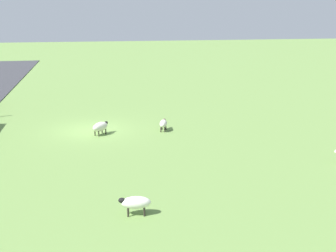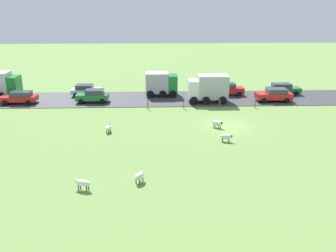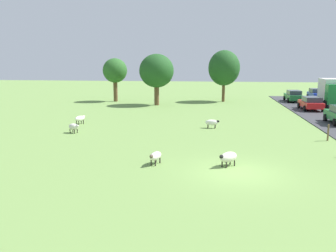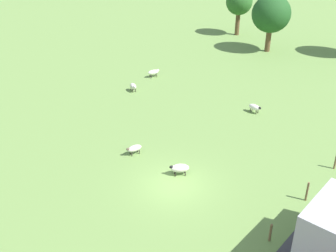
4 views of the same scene
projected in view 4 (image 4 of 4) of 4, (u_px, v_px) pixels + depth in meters
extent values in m
plane|color=#6B8E47|center=(174.00, 185.00, 24.99)|extent=(160.00, 160.00, 0.00)
ellipsoid|color=silver|center=(135.00, 148.00, 27.86)|extent=(0.72, 1.13, 0.44)
ellipsoid|color=brown|center=(128.00, 149.00, 27.58)|extent=(0.25, 0.30, 0.20)
cylinder|color=#2D2823|center=(132.00, 154.00, 27.79)|extent=(0.07, 0.07, 0.30)
cylinder|color=#2D2823|center=(130.00, 153.00, 27.97)|extent=(0.07, 0.07, 0.30)
cylinder|color=#2D2823|center=(139.00, 152.00, 28.06)|extent=(0.07, 0.07, 0.30)
cylinder|color=#2D2823|center=(138.00, 150.00, 28.24)|extent=(0.07, 0.07, 0.30)
ellipsoid|color=white|center=(254.00, 107.00, 33.41)|extent=(1.12, 0.58, 0.47)
ellipsoid|color=black|center=(260.00, 108.00, 33.04)|extent=(0.28, 0.21, 0.20)
cylinder|color=#2D2823|center=(258.00, 112.00, 33.46)|extent=(0.07, 0.07, 0.31)
cylinder|color=#2D2823|center=(256.00, 112.00, 33.31)|extent=(0.07, 0.07, 0.31)
cylinder|color=#2D2823|center=(252.00, 109.00, 33.84)|extent=(0.07, 0.07, 0.31)
cylinder|color=#2D2823|center=(250.00, 110.00, 33.69)|extent=(0.07, 0.07, 0.31)
ellipsoid|color=white|center=(153.00, 72.00, 40.20)|extent=(0.80, 1.21, 0.45)
ellipsoid|color=silver|center=(158.00, 70.00, 40.38)|extent=(0.26, 0.31, 0.20)
cylinder|color=#2D2823|center=(156.00, 74.00, 40.59)|extent=(0.07, 0.07, 0.35)
cylinder|color=#2D2823|center=(157.00, 75.00, 40.41)|extent=(0.07, 0.07, 0.35)
cylinder|color=#2D2823|center=(150.00, 76.00, 40.33)|extent=(0.07, 0.07, 0.35)
cylinder|color=#2D2823|center=(151.00, 76.00, 40.14)|extent=(0.07, 0.07, 0.35)
ellipsoid|color=silver|center=(180.00, 168.00, 25.73)|extent=(1.19, 1.21, 0.55)
ellipsoid|color=black|center=(171.00, 167.00, 25.63)|extent=(0.31, 0.31, 0.20)
cylinder|color=#2D2823|center=(175.00, 174.00, 25.74)|extent=(0.07, 0.07, 0.29)
cylinder|color=#2D2823|center=(175.00, 172.00, 26.00)|extent=(0.07, 0.07, 0.29)
cylinder|color=#2D2823|center=(185.00, 174.00, 25.79)|extent=(0.07, 0.07, 0.29)
cylinder|color=#2D2823|center=(185.00, 171.00, 26.06)|extent=(0.07, 0.07, 0.29)
ellipsoid|color=silver|center=(133.00, 86.00, 37.21)|extent=(1.04, 0.85, 0.50)
ellipsoid|color=silver|center=(135.00, 87.00, 36.81)|extent=(0.31, 0.28, 0.20)
cylinder|color=#2D2823|center=(136.00, 90.00, 37.22)|extent=(0.07, 0.07, 0.30)
cylinder|color=#2D2823|center=(133.00, 91.00, 37.13)|extent=(0.07, 0.07, 0.30)
cylinder|color=#2D2823|center=(134.00, 88.00, 37.62)|extent=(0.07, 0.07, 0.30)
cylinder|color=#2D2823|center=(131.00, 89.00, 37.53)|extent=(0.07, 0.07, 0.30)
cylinder|color=brown|center=(237.00, 23.00, 52.67)|extent=(0.55, 0.55, 2.98)
ellipsoid|color=#285B23|center=(239.00, 2.00, 51.37)|extent=(3.29, 3.29, 3.29)
cylinder|color=brown|center=(268.00, 40.00, 46.86)|extent=(0.59, 0.59, 2.73)
ellipsoid|color=#1E4C1E|center=(271.00, 14.00, 45.46)|extent=(4.29, 4.29, 4.15)
cylinder|color=brown|center=(270.00, 233.00, 20.66)|extent=(0.12, 0.12, 1.06)
cylinder|color=brown|center=(307.00, 192.00, 23.44)|extent=(0.12, 0.12, 1.25)
cylinder|color=brown|center=(335.00, 161.00, 26.29)|extent=(0.12, 0.12, 1.14)
cube|color=#B2B2B7|center=(335.00, 232.00, 18.65)|extent=(2.33, 3.70, 2.90)
cylinder|color=black|center=(325.00, 217.00, 21.64)|extent=(0.30, 0.96, 0.96)
cylinder|color=black|center=(313.00, 233.00, 20.63)|extent=(0.30, 0.96, 0.96)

